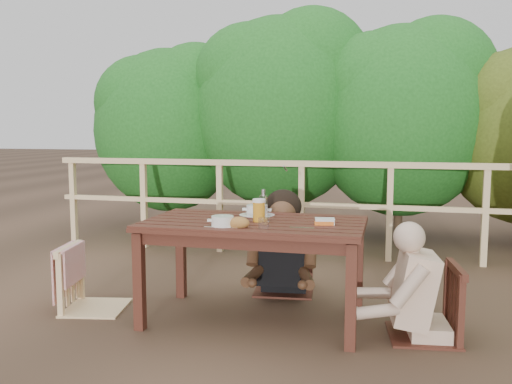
% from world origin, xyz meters
% --- Properties ---
extents(ground, '(60.00, 60.00, 0.00)m').
position_xyz_m(ground, '(0.00, 0.00, 0.00)').
color(ground, brown).
rests_on(ground, ground).
extents(table, '(1.50, 0.84, 0.69)m').
position_xyz_m(table, '(0.00, 0.00, 0.35)').
color(table, '#3D1B13').
rests_on(table, ground).
extents(chair_left, '(0.53, 0.53, 0.90)m').
position_xyz_m(chair_left, '(-1.20, -0.06, 0.45)').
color(chair_left, '#E5BE89').
rests_on(chair_left, ground).
extents(chair_far, '(0.52, 0.52, 0.95)m').
position_xyz_m(chair_far, '(0.07, 0.73, 0.48)').
color(chair_far, '#3D1B13').
rests_on(chair_far, ground).
extents(chair_right, '(0.50, 0.50, 0.90)m').
position_xyz_m(chair_right, '(1.13, -0.03, 0.45)').
color(chair_right, '#3D1B13').
rests_on(chair_right, ground).
extents(woman, '(0.59, 0.70, 1.31)m').
position_xyz_m(woman, '(0.07, 0.75, 0.65)').
color(woman, black).
rests_on(woman, ground).
extents(diner_right, '(0.67, 0.57, 1.23)m').
position_xyz_m(diner_right, '(1.16, -0.03, 0.62)').
color(diner_right, beige).
rests_on(diner_right, ground).
extents(railing, '(5.60, 0.10, 1.01)m').
position_xyz_m(railing, '(0.00, 2.00, 0.51)').
color(railing, '#E5BE89').
rests_on(railing, ground).
extents(hedge_row, '(6.60, 1.60, 3.80)m').
position_xyz_m(hedge_row, '(0.40, 3.20, 1.90)').
color(hedge_row, '#1B541A').
rests_on(hedge_row, ground).
extents(soup_near, '(0.24, 0.24, 0.08)m').
position_xyz_m(soup_near, '(-0.15, -0.26, 0.73)').
color(soup_near, silver).
rests_on(soup_near, table).
extents(soup_far, '(0.26, 0.26, 0.09)m').
position_xyz_m(soup_far, '(-0.04, 0.25, 0.74)').
color(soup_far, silver).
rests_on(soup_far, table).
extents(bread_roll, '(0.14, 0.10, 0.08)m').
position_xyz_m(bread_roll, '(-0.03, -0.26, 0.73)').
color(bread_roll, '#A46E28').
rests_on(bread_roll, table).
extents(beer_glass, '(0.09, 0.09, 0.17)m').
position_xyz_m(beer_glass, '(0.04, -0.02, 0.78)').
color(beer_glass, orange).
rests_on(beer_glass, table).
extents(bottle, '(0.05, 0.05, 0.23)m').
position_xyz_m(bottle, '(0.05, 0.07, 0.81)').
color(bottle, white).
rests_on(bottle, table).
extents(tumbler, '(0.07, 0.07, 0.08)m').
position_xyz_m(tumbler, '(0.13, -0.27, 0.74)').
color(tumbler, silver).
rests_on(tumbler, table).
extents(butter_tub, '(0.14, 0.11, 0.06)m').
position_xyz_m(butter_tub, '(0.49, -0.03, 0.72)').
color(butter_tub, white).
rests_on(butter_tub, table).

